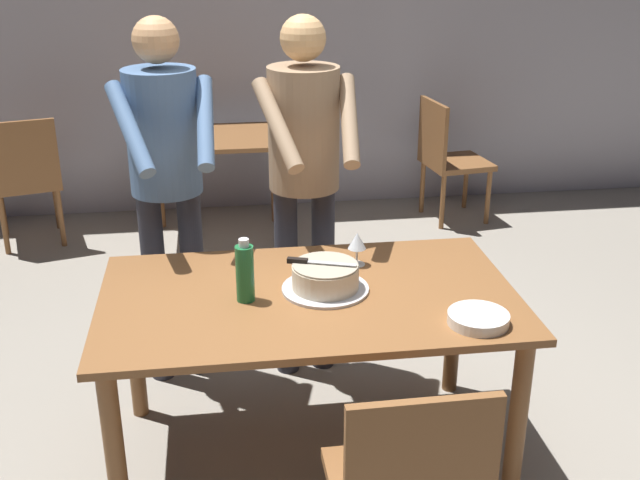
# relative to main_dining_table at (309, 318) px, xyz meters

# --- Properties ---
(ground_plane) EXTENTS (14.00, 14.00, 0.00)m
(ground_plane) POSITION_rel_main_dining_table_xyz_m (0.00, 0.00, -0.65)
(ground_plane) COLOR gray
(back_wall) EXTENTS (10.00, 0.12, 2.70)m
(back_wall) POSITION_rel_main_dining_table_xyz_m (0.00, 3.19, 0.70)
(back_wall) COLOR #ADA8B2
(back_wall) RESTS_ON ground_plane
(main_dining_table) EXTENTS (1.60, 0.94, 0.75)m
(main_dining_table) POSITION_rel_main_dining_table_xyz_m (0.00, 0.00, 0.00)
(main_dining_table) COLOR brown
(main_dining_table) RESTS_ON ground_plane
(cake_on_platter) EXTENTS (0.34, 0.34, 0.11)m
(cake_on_platter) POSITION_rel_main_dining_table_xyz_m (0.07, 0.02, 0.16)
(cake_on_platter) COLOR silver
(cake_on_platter) RESTS_ON main_dining_table
(cake_knife) EXTENTS (0.26, 0.11, 0.02)m
(cake_knife) POSITION_rel_main_dining_table_xyz_m (0.00, 0.05, 0.22)
(cake_knife) COLOR silver
(cake_knife) RESTS_ON cake_on_platter
(plate_stack) EXTENTS (0.22, 0.22, 0.04)m
(plate_stack) POSITION_rel_main_dining_table_xyz_m (0.57, -0.32, 0.12)
(plate_stack) COLOR white
(plate_stack) RESTS_ON main_dining_table
(wine_glass_near) EXTENTS (0.08, 0.08, 0.14)m
(wine_glass_near) POSITION_rel_main_dining_table_xyz_m (0.23, 0.24, 0.21)
(wine_glass_near) COLOR silver
(wine_glass_near) RESTS_ON main_dining_table
(water_bottle) EXTENTS (0.07, 0.07, 0.25)m
(water_bottle) POSITION_rel_main_dining_table_xyz_m (-0.24, -0.02, 0.22)
(water_bottle) COLOR #1E6B38
(water_bottle) RESTS_ON main_dining_table
(person_cutting_cake) EXTENTS (0.46, 0.57, 1.72)m
(person_cutting_cake) POSITION_rel_main_dining_table_xyz_m (0.07, 0.68, 0.43)
(person_cutting_cake) COLOR #2D2D38
(person_cutting_cake) RESTS_ON ground_plane
(person_standing_beside) EXTENTS (0.46, 0.57, 1.72)m
(person_standing_beside) POSITION_rel_main_dining_table_xyz_m (-0.55, 0.71, 0.43)
(person_standing_beside) COLOR #2D2D38
(person_standing_beside) RESTS_ON ground_plane
(background_table) EXTENTS (1.00, 0.70, 0.74)m
(background_table) POSITION_rel_main_dining_table_xyz_m (-0.33, 2.49, -0.07)
(background_table) COLOR brown
(background_table) RESTS_ON ground_plane
(background_chair_0) EXTENTS (0.50, 0.50, 0.90)m
(background_chair_0) POSITION_rel_main_dining_table_xyz_m (1.36, 2.63, -0.15)
(background_chair_0) COLOR brown
(background_chair_0) RESTS_ON ground_plane
(background_chair_1) EXTENTS (0.54, 0.54, 0.90)m
(background_chair_1) POSITION_rel_main_dining_table_xyz_m (-1.60, 2.54, -0.15)
(background_chair_1) COLOR brown
(background_chair_1) RESTS_ON ground_plane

